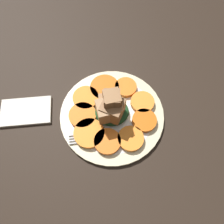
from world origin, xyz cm
name	(u,v)px	position (x,y,z in cm)	size (l,w,h in cm)	color
table_slab	(112,117)	(0.00, 0.00, 1.00)	(120.00, 120.00, 2.00)	black
plate	(112,115)	(0.00, 0.00, 2.52)	(25.53, 25.53, 1.05)	beige
carrot_slice_0	(86,98)	(-6.17, 4.71, 3.67)	(6.51, 6.51, 1.15)	orange
carrot_slice_1	(83,117)	(-7.17, -0.33, 3.67)	(6.63, 6.63, 1.15)	orange
carrot_slice_2	(89,133)	(-5.81, -4.73, 3.67)	(7.23, 7.23, 1.15)	orange
carrot_slice_3	(107,141)	(-1.74, -7.12, 3.67)	(6.21, 6.21, 1.15)	orange
carrot_slice_4	(131,139)	(3.65, -6.94, 3.67)	(6.06, 6.06, 1.15)	orange
carrot_slice_5	(144,121)	(7.49, -2.79, 3.67)	(5.89, 5.89, 1.15)	#D66114
carrot_slice_6	(142,102)	(7.78, 2.11, 3.67)	(5.89, 5.89, 1.15)	orange
carrot_slice_7	(126,87)	(4.21, 6.84, 3.67)	(5.60, 5.60, 1.15)	orange
carrot_slice_8	(105,88)	(-1.19, 7.25, 3.67)	(7.41, 7.41, 1.15)	#D56013
center_pile	(111,108)	(-0.28, -0.33, 7.13)	(8.17, 7.82, 9.26)	#1E4723
fork	(109,134)	(-1.28, -5.27, 3.30)	(19.76, 2.70, 0.40)	#B2B2B7
napkin	(26,111)	(-21.36, 3.04, 2.40)	(12.45, 7.47, 0.80)	silver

